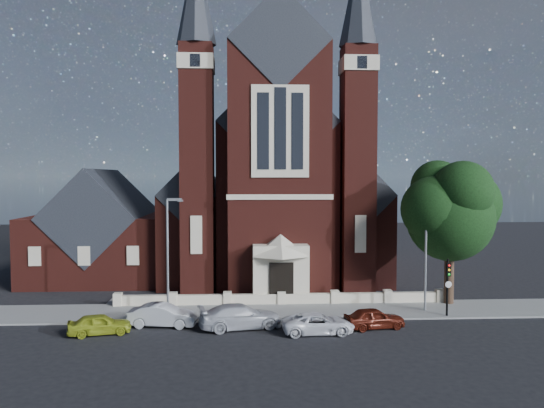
{
  "coord_description": "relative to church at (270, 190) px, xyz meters",
  "views": [
    {
      "loc": [
        -2.75,
        -32.36,
        9.59
      ],
      "look_at": [
        -0.41,
        12.0,
        7.25
      ],
      "focal_mm": 35.0,
      "sensor_mm": 36.0,
      "label": 1
    }
  ],
  "objects": [
    {
      "name": "traffic_signal",
      "position": [
        11.0,
        -20.52,
        -5.6
      ],
      "size": [
        0.28,
        0.42,
        4.0
      ],
      "color": "black",
      "rests_on": "ground"
    },
    {
      "name": "church",
      "position": [
        0.0,
        0.0,
        0.0
      ],
      "size": [
        20.01,
        34.9,
        29.2
      ],
      "color": "#4E1B14",
      "rests_on": "ground"
    },
    {
      "name": "car_lime_van",
      "position": [
        -11.52,
        -23.16,
        -7.55
      ],
      "size": [
        3.97,
        2.36,
        1.27
      ],
      "primitive_type": "imported",
      "rotation": [
        0.0,
        0.0,
        1.82
      ],
      "color": "#96A320",
      "rests_on": "ground"
    },
    {
      "name": "forecourt_wall",
      "position": [
        0.0,
        -16.44,
        -8.19
      ],
      "size": [
        24.0,
        0.4,
        0.9
      ],
      "primitive_type": "cube",
      "color": "beige",
      "rests_on": "ground"
    },
    {
      "name": "parish_hall",
      "position": [
        -16.0,
        -4.94,
        -4.17
      ],
      "size": [
        12.0,
        12.2,
        10.24
      ],
      "color": "#4E1B14",
      "rests_on": "ground"
    },
    {
      "name": "car_dark_red",
      "position": [
        5.42,
        -22.76,
        -7.53
      ],
      "size": [
        4.03,
        2.15,
        1.31
      ],
      "primitive_type": "imported",
      "rotation": [
        0.0,
        0.0,
        1.73
      ],
      "color": "#52180E",
      "rests_on": "ground"
    },
    {
      "name": "car_silver_a",
      "position": [
        -7.97,
        -21.62,
        -7.47
      ],
      "size": [
        4.51,
        2.02,
        1.44
      ],
      "primitive_type": "imported",
      "rotation": [
        0.0,
        0.0,
        1.45
      ],
      "color": "#B1B4B9",
      "rests_on": "ground"
    },
    {
      "name": "street_lamp_left",
      "position": [
        -7.91,
        -18.94,
        -3.59
      ],
      "size": [
        1.16,
        0.22,
        8.09
      ],
      "color": "gray",
      "rests_on": "ground"
    },
    {
      "name": "ground",
      "position": [
        0.0,
        -7.94,
        -8.19
      ],
      "size": [
        120.0,
        120.0,
        0.0
      ],
      "primitive_type": "plane",
      "color": "black",
      "rests_on": "ground"
    },
    {
      "name": "street_tree",
      "position": [
        12.6,
        -17.23,
        -1.23
      ],
      "size": [
        6.4,
        6.6,
        10.7
      ],
      "color": "black",
      "rests_on": "ground"
    },
    {
      "name": "street_lamp_right",
      "position": [
        10.09,
        -18.94,
        -3.59
      ],
      "size": [
        1.16,
        0.22,
        8.09
      ],
      "color": "gray",
      "rests_on": "ground"
    },
    {
      "name": "forecourt_paving",
      "position": [
        0.0,
        -14.44,
        -8.19
      ],
      "size": [
        26.0,
        3.0,
        0.14
      ],
      "primitive_type": "cube",
      "color": "slate",
      "rests_on": "ground"
    },
    {
      "name": "pavement_strip",
      "position": [
        0.0,
        -18.44,
        -8.19
      ],
      "size": [
        60.0,
        5.0,
        0.12
      ],
      "primitive_type": "cube",
      "color": "slate",
      "rests_on": "ground"
    },
    {
      "name": "car_silver_b",
      "position": [
        -3.0,
        -22.31,
        -7.42
      ],
      "size": [
        5.59,
        3.24,
        1.52
      ],
      "primitive_type": "imported",
      "rotation": [
        0.0,
        0.0,
        1.79
      ],
      "color": "#BABDC3",
      "rests_on": "ground"
    },
    {
      "name": "car_white_suv",
      "position": [
        1.75,
        -23.63,
        -7.57
      ],
      "size": [
        4.52,
        2.24,
        1.23
      ],
      "primitive_type": "imported",
      "rotation": [
        0.0,
        0.0,
        1.62
      ],
      "color": "white",
      "rests_on": "ground"
    }
  ]
}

